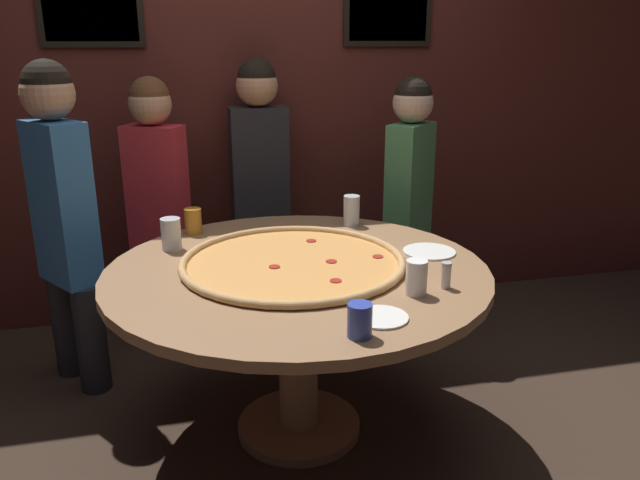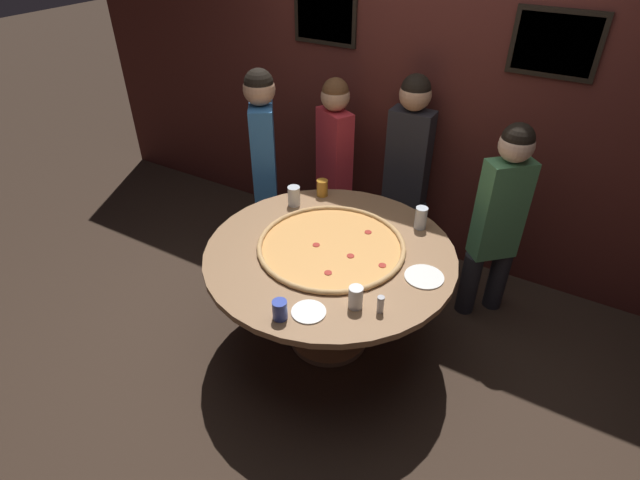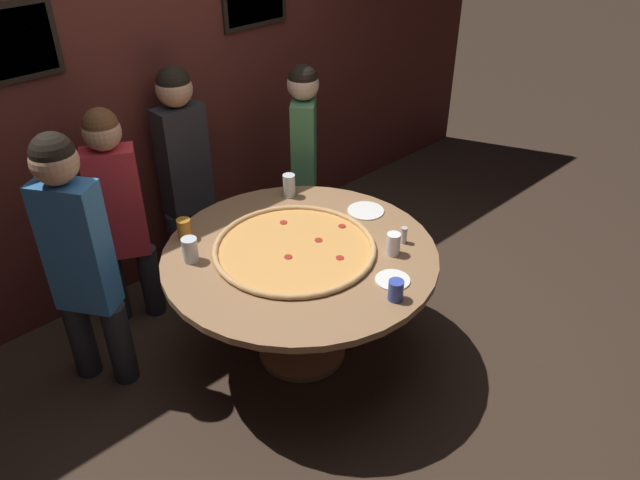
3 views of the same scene
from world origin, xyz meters
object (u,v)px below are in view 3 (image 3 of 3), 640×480
(diner_far_right, at_px, (117,208))
(white_plate_left_side, at_px, (366,211))
(drink_cup_near_right, at_px, (393,244))
(drink_cup_far_right, at_px, (396,290))
(drink_cup_beside_pizza, at_px, (184,229))
(giant_pizza, at_px, (295,248))
(dining_table, at_px, (301,272))
(drink_cup_by_shaker, at_px, (289,185))
(drink_cup_centre_back, at_px, (190,250))
(diner_side_left, at_px, (78,252))
(diner_side_right, at_px, (184,164))
(white_plate_beside_cup, at_px, (393,280))
(condiment_shaker, at_px, (404,235))
(diner_centre_back, at_px, (304,151))

(diner_far_right, bearing_deg, white_plate_left_side, 167.14)
(drink_cup_near_right, xyz_separation_m, drink_cup_far_right, (-0.29, -0.27, -0.01))
(drink_cup_beside_pizza, relative_size, diner_far_right, 0.08)
(giant_pizza, xyz_separation_m, drink_cup_beside_pizza, (-0.36, 0.52, 0.05))
(dining_table, bearing_deg, drink_cup_by_shaker, 54.19)
(drink_cup_centre_back, bearing_deg, drink_cup_far_right, -60.66)
(drink_cup_centre_back, bearing_deg, diner_side_left, 146.73)
(dining_table, xyz_separation_m, drink_cup_beside_pizza, (-0.37, 0.55, 0.20))
(drink_cup_beside_pizza, xyz_separation_m, drink_cup_centre_back, (-0.10, -0.21, 0.01))
(drink_cup_far_right, bearing_deg, diner_side_right, 91.57)
(white_plate_beside_cup, xyz_separation_m, diner_side_left, (-1.11, 1.16, 0.12))
(diner_side_left, height_order, diner_far_right, diner_side_left)
(white_plate_beside_cup, relative_size, condiment_shaker, 1.86)
(giant_pizza, height_order, drink_cup_beside_pizza, drink_cup_beside_pizza)
(condiment_shaker, relative_size, diner_side_left, 0.06)
(drink_cup_near_right, xyz_separation_m, condiment_shaker, (0.13, 0.03, -0.01))
(drink_cup_centre_back, height_order, white_plate_beside_cup, drink_cup_centre_back)
(dining_table, distance_m, drink_cup_near_right, 0.54)
(drink_cup_by_shaker, height_order, diner_far_right, diner_far_right)
(dining_table, relative_size, diner_side_left, 0.99)
(drink_cup_beside_pizza, height_order, drink_cup_far_right, drink_cup_beside_pizza)
(drink_cup_beside_pizza, distance_m, condiment_shaker, 1.22)
(drink_cup_far_right, bearing_deg, white_plate_beside_cup, 45.57)
(drink_cup_centre_back, distance_m, diner_side_left, 0.56)
(drink_cup_near_right, bearing_deg, drink_cup_beside_pizza, 128.78)
(drink_cup_beside_pizza, bearing_deg, condiment_shaker, -45.70)
(drink_cup_near_right, distance_m, diner_far_right, 1.63)
(drink_cup_near_right, height_order, drink_cup_centre_back, drink_cup_centre_back)
(drink_cup_far_right, relative_size, white_plate_left_side, 0.48)
(dining_table, xyz_separation_m, diner_side_left, (-0.94, 0.65, 0.26))
(condiment_shaker, height_order, diner_centre_back, diner_centre_back)
(giant_pizza, bearing_deg, drink_cup_near_right, -47.08)
(drink_cup_centre_back, relative_size, white_plate_left_side, 0.62)
(white_plate_left_side, bearing_deg, drink_cup_centre_back, 164.51)
(drink_cup_near_right, bearing_deg, drink_cup_centre_back, 139.91)
(dining_table, bearing_deg, drink_cup_beside_pizza, 124.33)
(white_plate_left_side, height_order, diner_side_right, diner_side_right)
(dining_table, relative_size, white_plate_left_side, 6.84)
(diner_side_right, bearing_deg, drink_cup_far_right, 90.64)
(white_plate_left_side, height_order, diner_far_right, diner_far_right)
(diner_side_left, bearing_deg, condiment_shaker, -158.85)
(drink_cup_centre_back, xyz_separation_m, diner_side_left, (-0.47, 0.31, 0.05))
(dining_table, height_order, drink_cup_near_right, drink_cup_near_right)
(drink_cup_beside_pizza, xyz_separation_m, diner_far_right, (-0.16, 0.46, 0.01))
(giant_pizza, xyz_separation_m, white_plate_left_side, (0.59, 0.02, -0.01))
(diner_side_right, bearing_deg, giant_pizza, 87.60)
(giant_pizza, distance_m, condiment_shaker, 0.61)
(diner_side_right, distance_m, diner_far_right, 0.57)
(white_plate_beside_cup, relative_size, diner_centre_back, 0.13)
(diner_centre_back, bearing_deg, condiment_shaker, 31.91)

